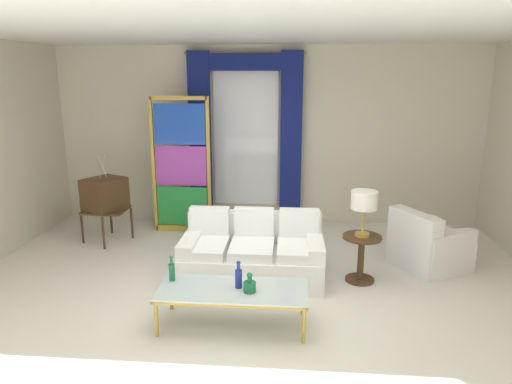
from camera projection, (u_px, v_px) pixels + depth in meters
name	position (u px, v px, depth m)	size (l,w,h in m)	color
ground_plane	(250.00, 299.00, 5.38)	(16.00, 16.00, 0.00)	silver
wall_rear	(267.00, 136.00, 7.97)	(8.00, 0.12, 3.00)	beige
ceiling_slab	(256.00, 31.00, 5.41)	(8.00, 7.60, 0.04)	white
curtained_window	(245.00, 122.00, 7.77)	(2.00, 0.17, 2.70)	white
couch_white_long	(253.00, 254.00, 5.91)	(1.77, 0.94, 0.86)	white
coffee_table	(233.00, 292.00, 4.73)	(1.53, 0.63, 0.41)	silver
bottle_blue_decanter	(239.00, 277.00, 4.71)	(0.07, 0.07, 0.29)	navy
bottle_crystal_tall	(172.00, 271.00, 4.88)	(0.06, 0.06, 0.28)	#196B3D
bottle_amber_squat	(250.00, 285.00, 4.64)	(0.13, 0.13, 0.21)	#196B3D
vintage_tv	(105.00, 196.00, 7.08)	(0.72, 0.75, 1.35)	#472D19
armchair_white	(427.00, 247.00, 6.19)	(1.11, 1.10, 0.80)	white
stained_glass_divider	(181.00, 169.00, 7.43)	(0.95, 0.05, 2.20)	gold
peacock_figurine	(197.00, 225.00, 7.31)	(0.44, 0.60, 0.50)	beige
round_side_table	(361.00, 254.00, 5.77)	(0.48, 0.48, 0.59)	#472D19
table_lamp_brass	(364.00, 202.00, 5.60)	(0.32, 0.32, 0.57)	#B29338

